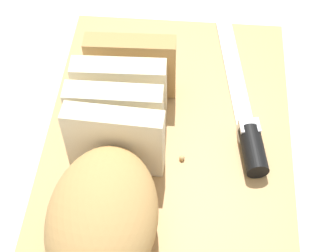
% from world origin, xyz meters
% --- Properties ---
extents(ground_plane, '(3.00, 3.00, 0.00)m').
position_xyz_m(ground_plane, '(0.00, 0.00, 0.00)').
color(ground_plane, silver).
extents(cutting_board, '(0.42, 0.30, 0.02)m').
position_xyz_m(cutting_board, '(0.00, 0.00, 0.01)').
color(cutting_board, tan).
rests_on(cutting_board, ground_plane).
extents(bread_loaf, '(0.30, 0.12, 0.09)m').
position_xyz_m(bread_loaf, '(-0.07, 0.05, 0.07)').
color(bread_loaf, tan).
rests_on(bread_loaf, cutting_board).
extents(bread_knife, '(0.27, 0.07, 0.03)m').
position_xyz_m(bread_knife, '(0.02, -0.09, 0.03)').
color(bread_knife, silver).
rests_on(bread_knife, cutting_board).
extents(crumb_near_knife, '(0.00, 0.00, 0.00)m').
position_xyz_m(crumb_near_knife, '(0.03, 0.04, 0.03)').
color(crumb_near_knife, tan).
rests_on(crumb_near_knife, cutting_board).
extents(crumb_near_loaf, '(0.01, 0.01, 0.01)m').
position_xyz_m(crumb_near_loaf, '(-0.02, -0.02, 0.03)').
color(crumb_near_loaf, tan).
rests_on(crumb_near_loaf, cutting_board).
extents(crumb_stray_left, '(0.00, 0.00, 0.00)m').
position_xyz_m(crumb_stray_left, '(-0.04, 0.02, 0.03)').
color(crumb_stray_left, tan).
rests_on(crumb_stray_left, cutting_board).
extents(crumb_stray_right, '(0.00, 0.00, 0.00)m').
position_xyz_m(crumb_stray_right, '(-0.03, 0.02, 0.03)').
color(crumb_stray_right, tan).
rests_on(crumb_stray_right, cutting_board).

